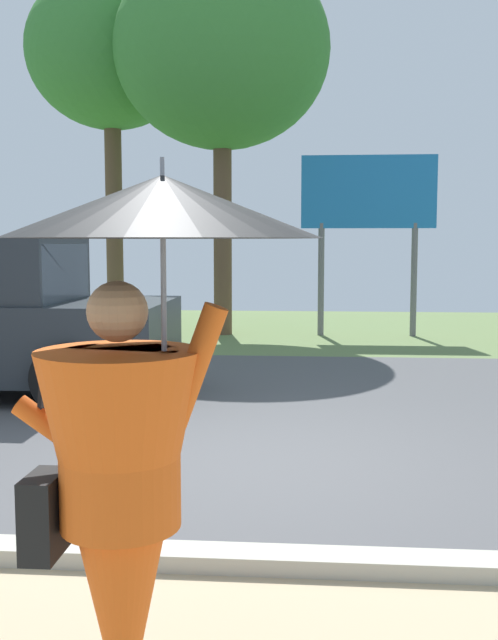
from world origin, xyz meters
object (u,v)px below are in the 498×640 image
(tree_left_far, at_px, (222,51))
(tree_right_mid, at_px, (111,54))
(monk_pedestrian, at_px, (132,432))
(roadside_billboard, at_px, (368,205))

(tree_left_far, relative_size, tree_right_mid, 1.00)
(monk_pedestrian, height_order, tree_right_mid, tree_right_mid)
(tree_right_mid, bearing_deg, roadside_billboard, -12.45)
(tree_left_far, bearing_deg, roadside_billboard, -0.08)
(monk_pedestrian, distance_m, roadside_billboard, 12.49)
(tree_left_far, height_order, tree_right_mid, tree_right_mid)
(roadside_billboard, relative_size, tree_left_far, 0.47)
(monk_pedestrian, relative_size, tree_right_mid, 0.29)
(tree_right_mid, bearing_deg, tree_left_far, -25.25)
(monk_pedestrian, bearing_deg, tree_left_far, 80.99)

